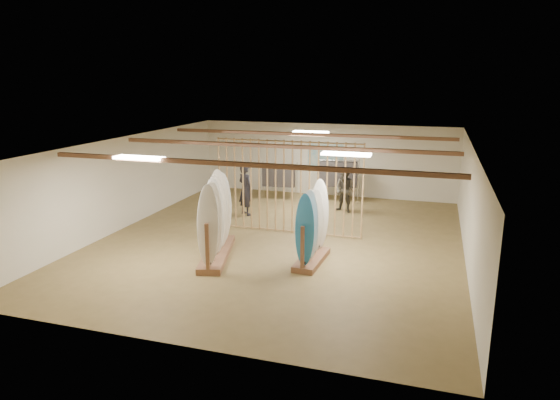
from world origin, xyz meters
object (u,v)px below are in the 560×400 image
(clothing_rack_b, at_px, (338,174))
(shopper_b, at_px, (345,187))
(rack_left, at_px, (216,230))
(clothing_rack_a, at_px, (279,176))
(rack_right, at_px, (312,237))
(shopper_a, at_px, (245,186))

(clothing_rack_b, relative_size, shopper_b, 0.91)
(rack_left, relative_size, clothing_rack_a, 1.91)
(rack_left, distance_m, clothing_rack_b, 7.04)
(rack_right, bearing_deg, shopper_a, 133.54)
(rack_left, relative_size, clothing_rack_b, 1.69)
(shopper_b, bearing_deg, clothing_rack_a, 178.03)
(rack_left, distance_m, rack_right, 2.48)
(clothing_rack_b, relative_size, shopper_a, 0.81)
(rack_right, bearing_deg, clothing_rack_b, 97.71)
(rack_left, height_order, shopper_a, rack_left)
(rack_right, bearing_deg, rack_left, -170.01)
(clothing_rack_b, distance_m, shopper_b, 1.53)
(rack_right, height_order, shopper_a, shopper_a)
(rack_left, xyz_separation_m, clothing_rack_b, (1.89, 6.77, 0.31))
(clothing_rack_b, bearing_deg, shopper_a, -140.58)
(clothing_rack_a, xyz_separation_m, shopper_b, (2.71, -1.05, -0.05))
(rack_left, distance_m, clothing_rack_a, 6.40)
(rack_right, bearing_deg, clothing_rack_a, 117.19)
(clothing_rack_b, xyz_separation_m, shopper_a, (-2.64, -2.75, -0.05))
(rack_left, bearing_deg, shopper_a, 85.62)
(shopper_a, xyz_separation_m, shopper_b, (3.14, 1.32, -0.11))
(rack_left, relative_size, shopper_a, 1.37)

